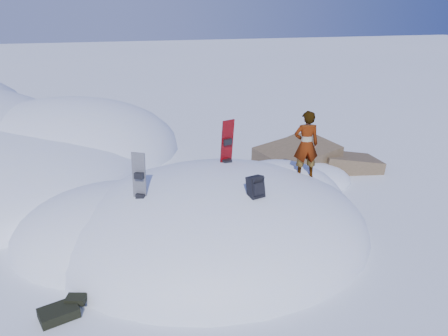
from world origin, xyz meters
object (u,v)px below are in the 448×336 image
object	(u,v)px
snowboard_red	(227,154)
person	(306,145)
snowboard_dark	(140,188)
backpack	(256,187)

from	to	relation	value
snowboard_red	person	distance (m)	1.85
person	snowboard_red	bearing A→B (deg)	-6.69
snowboard_red	person	xyz separation A→B (m)	(1.75, -0.57, 0.25)
snowboard_dark	person	world-z (taller)	person
snowboard_dark	backpack	distance (m)	2.29
snowboard_dark	person	size ratio (longest dim) A/B	0.93
backpack	person	bearing A→B (deg)	23.51
snowboard_dark	person	bearing A→B (deg)	39.06
snowboard_dark	backpack	bearing A→B (deg)	10.56
snowboard_dark	backpack	size ratio (longest dim) A/B	2.99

